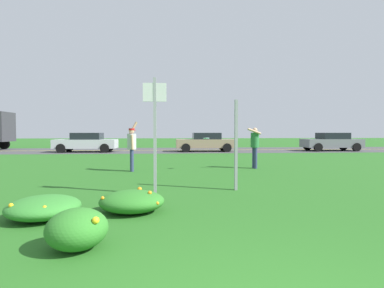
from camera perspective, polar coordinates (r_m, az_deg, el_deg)
ground_plane at (r=13.40m, az=-1.16°, el=-4.17°), size 120.00×120.00×0.00m
highway_strip at (r=24.95m, az=-2.67°, el=-1.17°), size 120.00×7.77×0.01m
highway_center_stripe at (r=24.94m, az=-2.67°, el=-1.16°), size 120.00×0.16×0.00m
daylily_clump_mid_right at (r=5.96m, az=-26.30°, el=-10.70°), size 1.24×1.26×0.38m
daylily_clump_near_camera at (r=5.85m, az=-11.34°, el=-10.62°), size 1.21×1.04×0.43m
daylily_clump_mid_left at (r=4.27m, az=-20.95°, el=-14.81°), size 0.78×0.80×0.52m
sign_post_near_path at (r=7.28m, az=-7.06°, el=3.72°), size 0.56×0.10×2.81m
sign_post_by_roadside at (r=7.85m, az=8.35°, el=-0.20°), size 0.07×0.10×2.34m
person_thrower_red_cap_gray_shirt at (r=11.72m, az=-11.35°, el=-0.17°), size 0.38×0.51×1.92m
person_catcher_green_shirt at (r=12.69m, az=11.81°, el=0.01°), size 0.58×0.53×1.69m
frisbee_pale_blue at (r=11.91m, az=2.72°, el=1.08°), size 0.24×0.24×0.06m
car_gray_leftmost at (r=26.57m, az=24.97°, el=0.42°), size 4.50×2.00×1.45m
car_tan_center_left at (r=23.32m, az=2.57°, el=0.40°), size 4.50×2.00×1.45m
car_silver_center_right at (r=23.97m, az=-19.41°, el=0.32°), size 4.50×2.00×1.45m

